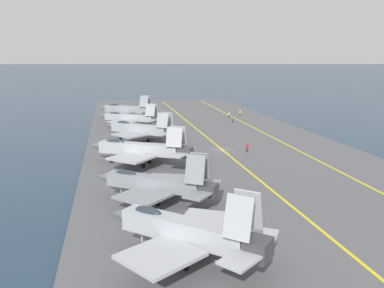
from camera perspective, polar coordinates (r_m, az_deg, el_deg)
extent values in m
plane|color=#23384C|center=(75.01, 4.19, -1.06)|extent=(2000.00, 2000.00, 0.00)
cube|color=#565659|center=(74.96, 4.19, -0.91)|extent=(183.09, 49.05, 0.40)
cube|color=yellow|center=(79.56, 13.59, -0.31)|extent=(164.76, 3.05, 0.01)
cube|color=yellow|center=(74.91, 4.19, -0.76)|extent=(164.78, 0.36, 0.01)
cube|color=#A8AAAF|center=(34.16, -1.44, -11.93)|extent=(8.86, 9.53, 1.81)
cone|color=#5B5E60|center=(37.76, -9.97, -9.71)|extent=(2.70, 2.73, 1.72)
cube|color=#38383A|center=(31.46, 9.23, -14.31)|extent=(2.77, 2.75, 1.54)
ellipsoid|color=#232D38|center=(35.62, -6.17, -9.46)|extent=(2.57, 2.69, 1.00)
cube|color=#A8AAAF|center=(31.52, -4.45, -15.33)|extent=(7.04, 7.19, 0.28)
cube|color=#A8AAAF|center=(37.08, 2.09, -10.93)|extent=(7.06, 6.82, 0.28)
cube|color=#A8AAAF|center=(30.03, 6.54, -10.23)|extent=(2.15, 2.23, 3.22)
cube|color=#A8AAAF|center=(31.66, 7.97, -9.06)|extent=(2.15, 2.23, 3.22)
cube|color=#A8AAAF|center=(29.71, 6.68, -15.91)|extent=(3.39, 3.51, 0.20)
cube|color=#A8AAAF|center=(33.56, 9.98, -12.58)|extent=(3.50, 3.28, 0.20)
cylinder|color=#B2B2B7|center=(37.10, -7.03, -13.08)|extent=(0.16, 0.16, 1.83)
cylinder|color=black|center=(37.37, -7.01, -13.94)|extent=(0.57, 0.59, 0.60)
cylinder|color=#B2B2B7|center=(33.45, -0.91, -15.96)|extent=(0.16, 0.16, 1.83)
cylinder|color=black|center=(33.75, -0.91, -16.88)|extent=(0.57, 0.59, 0.60)
cylinder|color=#B2B2B7|center=(35.40, 1.31, -14.29)|extent=(0.16, 0.16, 1.83)
cylinder|color=black|center=(35.68, 1.30, -15.17)|extent=(0.57, 0.59, 0.60)
cube|color=gray|center=(47.75, -5.54, -5.46)|extent=(7.60, 10.58, 1.61)
cone|color=#5B5E60|center=(51.03, -12.30, -4.53)|extent=(2.47, 2.67, 1.53)
cube|color=#38383A|center=(45.20, 2.31, -6.43)|extent=(2.57, 2.58, 1.37)
ellipsoid|color=#232D38|center=(49.16, -9.22, -4.11)|extent=(2.26, 2.84, 0.89)
cube|color=gray|center=(45.10, -6.89, -7.26)|extent=(6.86, 6.85, 0.28)
cube|color=gray|center=(50.46, -3.51, -5.08)|extent=(6.06, 6.24, 0.28)
cube|color=gray|center=(44.13, 0.44, -3.61)|extent=(2.00, 2.36, 3.17)
cube|color=gray|center=(45.66, 1.20, -3.07)|extent=(2.00, 2.36, 3.17)
cube|color=gray|center=(43.39, 0.76, -7.23)|extent=(3.54, 3.50, 0.20)
cube|color=gray|center=(47.33, 2.65, -5.57)|extent=(3.43, 3.10, 0.20)
cylinder|color=#B2B2B7|center=(50.24, -9.90, -6.54)|extent=(0.16, 0.16, 1.48)
cylinder|color=black|center=(50.38, -9.89, -7.02)|extent=(0.51, 0.62, 0.60)
cylinder|color=#B2B2B7|center=(46.80, -4.83, -7.81)|extent=(0.16, 0.16, 1.48)
cylinder|color=black|center=(46.95, -4.82, -8.32)|extent=(0.51, 0.62, 0.60)
cylinder|color=#B2B2B7|center=(48.71, -3.66, -6.98)|extent=(0.16, 0.16, 1.48)
cylinder|color=black|center=(48.86, -3.65, -7.47)|extent=(0.51, 0.62, 0.60)
cube|color=#A8AAAF|center=(63.93, -7.53, -0.66)|extent=(7.72, 12.21, 1.79)
cone|color=#5B5E60|center=(67.33, -13.35, -0.24)|extent=(2.66, 2.96, 1.70)
cube|color=#38383A|center=(61.21, -0.96, -1.13)|extent=(2.81, 2.82, 1.52)
ellipsoid|color=#232D38|center=(65.45, -10.68, 0.29)|extent=(2.36, 3.23, 0.98)
cube|color=#A8AAAF|center=(60.82, -8.49, -1.92)|extent=(7.57, 7.60, 0.28)
cube|color=#A8AAAF|center=(66.98, -5.95, -0.55)|extent=(6.39, 6.69, 0.28)
cube|color=#A8AAAF|center=(60.27, -2.51, 0.94)|extent=(1.96, 2.58, 2.89)
cube|color=#A8AAAF|center=(62.02, -1.93, 1.27)|extent=(1.96, 2.58, 2.89)
cube|color=#A8AAAF|center=(59.25, -2.13, -1.59)|extent=(3.71, 3.65, 0.20)
cube|color=#A8AAAF|center=(63.49, -0.78, -0.65)|extent=(3.43, 3.20, 0.20)
cylinder|color=#B2B2B7|center=(66.43, -11.26, -1.87)|extent=(0.16, 0.16, 1.73)
cylinder|color=black|center=(66.56, -11.24, -2.34)|extent=(0.48, 0.63, 0.60)
cylinder|color=#B2B2B7|center=(62.71, -6.86, -2.55)|extent=(0.16, 0.16, 1.73)
cylinder|color=black|center=(62.85, -6.85, -3.05)|extent=(0.48, 0.63, 0.60)
cylinder|color=#B2B2B7|center=(64.94, -5.98, -2.02)|extent=(0.16, 0.16, 1.73)
cylinder|color=black|center=(65.08, -5.97, -2.51)|extent=(0.48, 0.63, 0.60)
cube|color=#9EA3A8|center=(81.07, -7.45, 2.13)|extent=(9.74, 10.80, 1.75)
cone|color=#5B5E60|center=(85.71, -11.43, 2.53)|extent=(2.85, 2.92, 1.67)
cube|color=#38383A|center=(76.78, -2.90, 1.66)|extent=(2.88, 2.89, 1.49)
ellipsoid|color=#232D38|center=(83.31, -9.60, 2.91)|extent=(2.77, 2.98, 0.96)
cube|color=#9EA3A8|center=(78.30, -8.66, 1.32)|extent=(7.38, 7.24, 0.28)
cube|color=#9EA3A8|center=(83.58, -5.82, 2.08)|extent=(6.94, 7.19, 0.28)
cube|color=#9EA3A8|center=(76.39, -4.17, 3.32)|extent=(2.25, 2.40, 2.76)
cube|color=#9EA3A8|center=(77.91, -3.41, 3.51)|extent=(2.25, 2.40, 2.76)
cube|color=#9EA3A8|center=(75.19, -4.17, 1.42)|extent=(3.64, 3.70, 0.20)
cube|color=#9EA3A8|center=(78.95, -2.33, 1.96)|extent=(3.65, 3.52, 0.20)
cylinder|color=#B2B2B7|center=(84.31, -10.00, 1.18)|extent=(0.16, 0.16, 1.86)
cylinder|color=black|center=(84.43, -9.98, 0.76)|extent=(0.56, 0.60, 0.60)
cylinder|color=#B2B2B7|center=(79.67, -7.20, 0.64)|extent=(0.16, 0.16, 1.86)
cylinder|color=black|center=(79.80, -7.18, 0.20)|extent=(0.56, 0.60, 0.60)
cylinder|color=#B2B2B7|center=(81.61, -6.17, 0.94)|extent=(0.16, 0.16, 1.86)
cylinder|color=black|center=(81.73, -6.16, 0.50)|extent=(0.56, 0.60, 0.60)
cube|color=#9EA3A8|center=(98.34, -8.85, 3.70)|extent=(8.04, 11.43, 1.51)
cone|color=#5B5E60|center=(102.15, -12.43, 3.87)|extent=(2.49, 2.78, 1.44)
cube|color=#38383A|center=(94.86, -4.92, 3.49)|extent=(2.56, 2.66, 1.29)
ellipsoid|color=#232D38|center=(100.18, -10.77, 4.20)|extent=(2.35, 3.03, 0.83)
cube|color=#9EA3A8|center=(95.34, -9.62, 3.11)|extent=(7.51, 7.50, 0.28)
cube|color=#9EA3A8|center=(101.08, -7.69, 3.68)|extent=(6.63, 6.80, 0.28)
cube|color=#9EA3A8|center=(94.46, -5.90, 4.75)|extent=(2.01, 2.47, 2.74)
cube|color=#9EA3A8|center=(95.87, -5.47, 4.87)|extent=(2.01, 2.47, 2.74)
cube|color=#9EA3A8|center=(93.18, -5.78, 3.32)|extent=(3.67, 3.65, 0.20)
cube|color=#9EA3A8|center=(97.00, -4.63, 3.69)|extent=(3.50, 3.27, 0.20)
cylinder|color=#B2B2B7|center=(100.97, -11.13, 2.90)|extent=(0.16, 0.16, 1.74)
cylinder|color=black|center=(101.06, -11.12, 2.58)|extent=(0.51, 0.62, 0.60)
cylinder|color=#B2B2B7|center=(97.05, -8.48, 2.63)|extent=(0.16, 0.16, 1.74)
cylinder|color=black|center=(97.15, -8.47, 2.29)|extent=(0.51, 0.62, 0.60)
cylinder|color=#B2B2B7|center=(98.88, -7.88, 2.82)|extent=(0.16, 0.16, 1.74)
cylinder|color=black|center=(98.97, -7.87, 2.49)|extent=(0.51, 0.62, 0.60)
cube|color=gray|center=(114.65, -9.26, 4.86)|extent=(8.15, 11.66, 1.82)
cone|color=#5B5E60|center=(118.39, -12.36, 4.96)|extent=(2.72, 2.93, 1.73)
cube|color=#38383A|center=(111.19, -5.89, 4.73)|extent=(2.85, 2.84, 1.55)
ellipsoid|color=#232D38|center=(116.46, -10.92, 5.33)|extent=(2.46, 3.13, 1.00)
cube|color=gray|center=(111.46, -9.95, 4.32)|extent=(7.58, 7.58, 0.28)
cube|color=gray|center=(117.61, -8.22, 4.78)|extent=(6.68, 6.78, 0.28)
cube|color=gray|center=(110.66, -6.77, 5.94)|extent=(2.04, 2.52, 3.02)
cube|color=gray|center=(112.36, -6.33, 6.05)|extent=(2.04, 2.52, 3.02)
cube|color=gray|center=(109.37, -6.66, 4.59)|extent=(3.67, 3.64, 0.20)
cube|color=gray|center=(113.48, -5.61, 4.88)|extent=(3.48, 3.24, 0.20)
cylinder|color=#B2B2B7|center=(117.22, -11.23, 4.10)|extent=(0.16, 0.16, 1.56)
cylinder|color=black|center=(117.29, -11.22, 3.87)|extent=(0.50, 0.63, 0.60)
cylinder|color=#B2B2B7|center=(113.15, -8.98, 3.91)|extent=(0.16, 0.16, 1.56)
cylinder|color=black|center=(113.22, -8.97, 3.67)|extent=(0.50, 0.63, 0.60)
cylinder|color=#B2B2B7|center=(115.37, -8.37, 4.08)|extent=(0.16, 0.16, 1.56)
cylinder|color=black|center=(115.43, -8.36, 3.85)|extent=(0.50, 0.63, 0.60)
cylinder|color=#232328|center=(113.60, 5.24, 3.87)|extent=(0.24, 0.24, 0.91)
cube|color=white|center=(113.50, 5.24, 4.24)|extent=(0.46, 0.45, 0.57)
sphere|color=beige|center=(113.44, 5.25, 4.45)|extent=(0.22, 0.22, 0.22)
sphere|color=white|center=(113.43, 5.25, 4.48)|extent=(0.24, 0.24, 0.24)
cylinder|color=#232328|center=(73.11, 7.71, -0.81)|extent=(0.24, 0.24, 0.87)
cube|color=red|center=(72.95, 7.73, -0.27)|extent=(0.43, 0.46, 0.55)
sphere|color=beige|center=(72.87, 7.74, 0.04)|extent=(0.22, 0.22, 0.22)
sphere|color=red|center=(72.86, 7.74, 0.09)|extent=(0.24, 0.24, 0.24)
cylinder|color=#232328|center=(105.87, 5.71, 3.26)|extent=(0.24, 0.24, 0.94)
cube|color=green|center=(105.75, 5.71, 3.68)|extent=(0.28, 0.39, 0.61)
sphere|color=beige|center=(105.69, 5.72, 3.91)|extent=(0.22, 0.22, 0.22)
sphere|color=green|center=(105.68, 5.72, 3.94)|extent=(0.24, 0.24, 0.24)
cylinder|color=#4C473D|center=(117.75, 6.75, 4.12)|extent=(0.24, 0.24, 0.89)
cube|color=yellow|center=(117.65, 6.76, 4.48)|extent=(0.27, 0.38, 0.59)
sphere|color=beige|center=(117.60, 6.76, 4.68)|extent=(0.22, 0.22, 0.22)
sphere|color=yellow|center=(117.59, 6.76, 4.71)|extent=(0.24, 0.24, 0.24)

